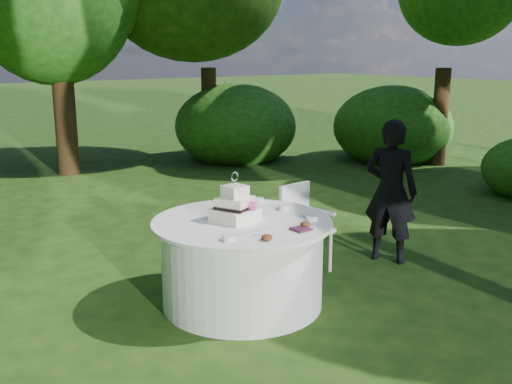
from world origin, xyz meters
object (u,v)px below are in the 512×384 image
guest (391,191)px  chair (302,221)px  napkins (301,229)px  cake (236,207)px  table (242,262)px

guest → chair: size_ratio=1.72×
napkins → chair: size_ratio=0.16×
guest → cake: 1.95m
napkins → cake: 0.63m
table → napkins: bearing=-67.5°
chair → napkins: bearing=-131.6°
guest → table: size_ratio=0.97×
napkins → cake: (-0.26, 0.56, 0.10)m
guest → table: (-1.91, -0.00, -0.37)m
guest → chair: guest is taller
napkins → table: size_ratio=0.09×
napkins → guest: bearing=17.3°
cake → chair: 1.13m
table → cake: bearing=137.3°
cake → guest: bearing=-1.0°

